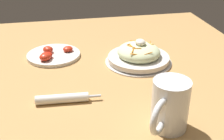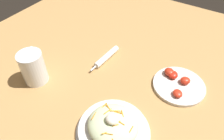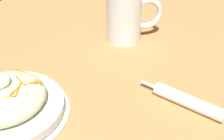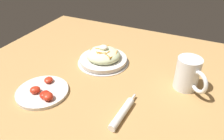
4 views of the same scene
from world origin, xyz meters
TOP-DOWN VIEW (x-y plane):
  - ground_plane at (0.00, 0.00)m, footprint 1.43×1.43m
  - salad_plate at (0.16, -0.26)m, footprint 0.24×0.24m
  - beer_mug at (-0.22, -0.23)m, footprint 0.13×0.12m
  - napkin_roll at (-0.05, 0.02)m, footprint 0.03×0.19m

SIDE VIEW (x-z plane):
  - ground_plane at x=0.00m, z-range 0.00..0.00m
  - napkin_roll at x=-0.05m, z-range 0.00..0.03m
  - salad_plate at x=0.16m, z-range -0.02..0.07m
  - beer_mug at x=-0.22m, z-range -0.01..0.13m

